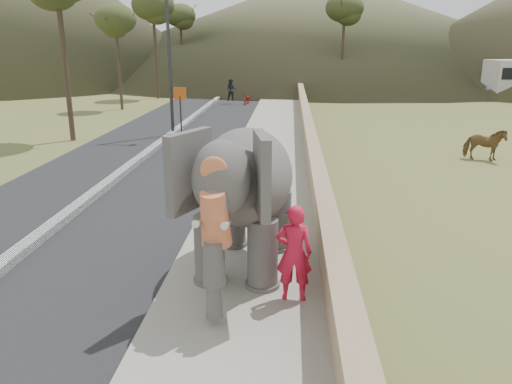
# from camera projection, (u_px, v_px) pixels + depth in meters

# --- Properties ---
(ground) EXTENTS (160.00, 160.00, 0.00)m
(ground) POSITION_uv_depth(u_px,v_px,m) (243.00, 289.00, 9.48)
(ground) COLOR olive
(ground) RESTS_ON ground
(road) EXTENTS (7.00, 120.00, 0.03)m
(road) POSITION_uv_depth(u_px,v_px,m) (138.00, 162.00, 19.34)
(road) COLOR black
(road) RESTS_ON ground
(median) EXTENTS (0.35, 120.00, 0.22)m
(median) POSITION_uv_depth(u_px,v_px,m) (138.00, 160.00, 19.32)
(median) COLOR black
(median) RESTS_ON ground
(walkway) EXTENTS (3.00, 120.00, 0.15)m
(walkway) POSITION_uv_depth(u_px,v_px,m) (267.00, 163.00, 19.00)
(walkway) COLOR #9E9687
(walkway) RESTS_ON ground
(parapet) EXTENTS (0.30, 120.00, 1.10)m
(parapet) POSITION_uv_depth(u_px,v_px,m) (311.00, 151.00, 18.76)
(parapet) COLOR tan
(parapet) RESTS_ON ground
(lamppost) EXTENTS (1.76, 0.36, 8.00)m
(lamppost) POSITION_uv_depth(u_px,v_px,m) (175.00, 34.00, 23.59)
(lamppost) COLOR #2C2B2F
(lamppost) RESTS_ON ground
(signboard) EXTENTS (0.60, 0.08, 2.40)m
(signboard) POSITION_uv_depth(u_px,v_px,m) (180.00, 103.00, 24.22)
(signboard) COLOR #2D2D33
(signboard) RESTS_ON ground
(cow) EXTENTS (1.64, 1.07, 1.28)m
(cow) POSITION_uv_depth(u_px,v_px,m) (484.00, 144.00, 19.58)
(cow) COLOR brown
(cow) RESTS_ON ground
(distant_car) EXTENTS (4.26, 1.78, 1.44)m
(distant_car) POSITION_uv_depth(u_px,v_px,m) (509.00, 90.00, 40.76)
(distant_car) COLOR silver
(distant_car) RESTS_ON ground
(hill_far) EXTENTS (80.00, 80.00, 14.00)m
(hill_far) POSITION_uv_depth(u_px,v_px,m) (320.00, 24.00, 73.97)
(hill_far) COLOR brown
(hill_far) RESTS_ON ground
(elephant_and_man) EXTENTS (2.53, 4.26, 2.93)m
(elephant_and_man) POSITION_uv_depth(u_px,v_px,m) (247.00, 196.00, 9.80)
(elephant_and_man) COLOR #605B57
(elephant_and_man) RESTS_ON ground
(motorcyclist) EXTENTS (1.98, 1.69, 1.89)m
(motorcyclist) POSITION_uv_depth(u_px,v_px,m) (239.00, 94.00, 37.08)
(motorcyclist) COLOR maroon
(motorcyclist) RESTS_ON ground
(trees) EXTENTS (41.28, 44.09, 8.80)m
(trees) POSITION_uv_depth(u_px,v_px,m) (255.00, 47.00, 36.75)
(trees) COLOR #473828
(trees) RESTS_ON ground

